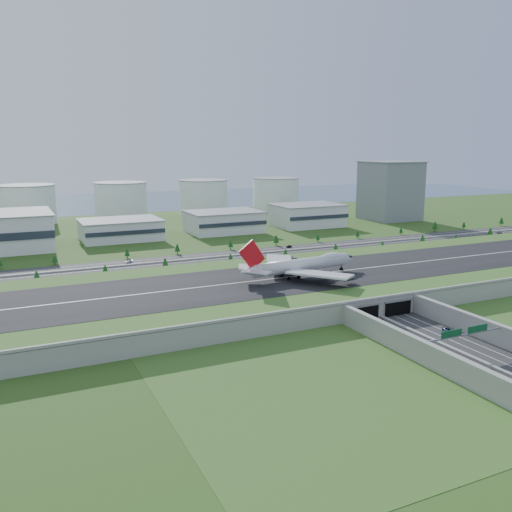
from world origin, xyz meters
name	(u,v)px	position (x,y,z in m)	size (l,w,h in m)	color
ground	(318,289)	(0.00, 0.00, 0.00)	(1200.00, 1200.00, 0.00)	#324C18
airfield_deck	(318,282)	(0.00, -0.09, 4.12)	(520.00, 100.00, 9.20)	gray
underpass_road	(473,349)	(0.00, -99.42, 3.43)	(38.80, 120.40, 8.00)	#28282B
sign_gantry_near	(464,336)	(0.00, -95.04, 6.95)	(38.70, 0.70, 9.80)	gray
north_expressway	(242,255)	(0.00, 95.00, 0.06)	(560.00, 36.00, 0.12)	#28282B
tree_row	(258,247)	(11.48, 94.45, 4.48)	(502.89, 48.70, 8.49)	#3D2819
hangar_mid_a	(120,230)	(-60.00, 190.00, 7.50)	(58.00, 42.00, 15.00)	silver
hangar_mid_b	(224,222)	(25.00, 190.00, 8.50)	(58.00, 42.00, 17.00)	silver
hangar_mid_c	(307,216)	(105.00, 190.00, 9.50)	(58.00, 42.00, 19.00)	silver
office_tower	(390,191)	(200.00, 195.00, 27.50)	(46.00, 46.00, 55.00)	slate
fuel_tank_a	(27,205)	(-120.00, 310.00, 17.50)	(50.00, 50.00, 35.00)	white
fuel_tank_b	(121,201)	(-35.00, 310.00, 17.50)	(50.00, 50.00, 35.00)	white
fuel_tank_c	(203,197)	(50.00, 310.00, 17.50)	(50.00, 50.00, 35.00)	white
fuel_tank_d	(276,194)	(135.00, 310.00, 17.50)	(50.00, 50.00, 35.00)	white
bay_water	(122,201)	(0.00, 480.00, 0.03)	(1200.00, 260.00, 0.06)	#3C5773
boeing_747	(301,265)	(-11.08, -1.30, 13.99)	(68.29, 64.24, 21.14)	silver
car_0	(436,352)	(-7.93, -90.44, 0.78)	(1.55, 3.86, 1.32)	#A6A6AB
car_1	(506,388)	(-10.04, -121.34, 0.98)	(1.82, 5.22, 1.72)	silver
car_2	(447,330)	(12.12, -75.32, 0.91)	(2.62, 5.68, 1.58)	#0D2245
car_5	(289,246)	(40.62, 105.49, 0.86)	(1.57, 4.51, 1.49)	black
car_6	(499,232)	(226.85, 87.44, 0.90)	(2.58, 5.59, 1.55)	#A1A2A6
car_7	(129,262)	(-72.77, 102.66, 0.82)	(1.97, 4.84, 1.40)	silver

